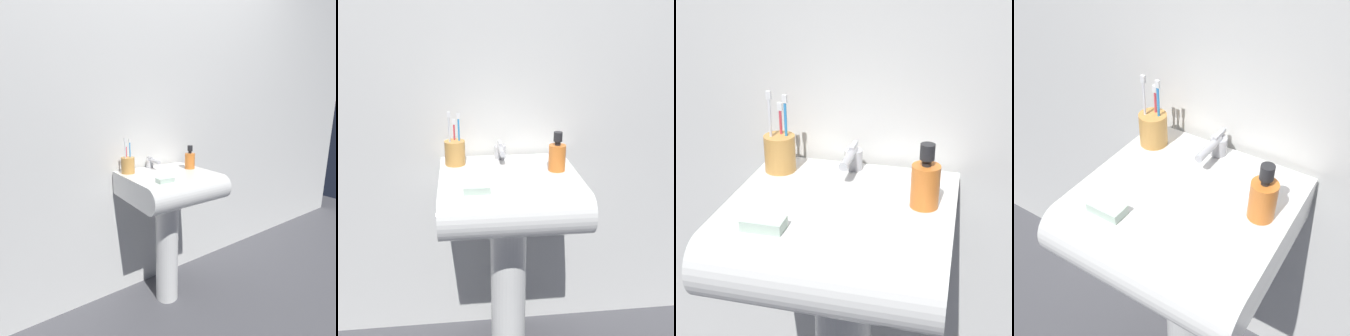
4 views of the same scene
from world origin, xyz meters
The scene contains 7 objects.
wall_back centered at (0.00, 0.26, 1.20)m, with size 5.00×0.05×2.40m, color silver.
sink_pedestal centered at (0.00, 0.00, 0.35)m, with size 0.14×0.14×0.71m, color white.
sink_basin centered at (0.00, -0.05, 0.78)m, with size 0.51×0.49×0.14m.
faucet centered at (-0.01, 0.15, 0.88)m, with size 0.05×0.14×0.07m.
toothbrush_cup centered at (-0.19, 0.12, 0.89)m, with size 0.08×0.08×0.21m.
soap_bottle centered at (0.18, 0.01, 0.90)m, with size 0.06×0.06×0.15m.
bar_soap centered at (-0.12, -0.17, 0.86)m, with size 0.09×0.05×0.02m, color silver.
Camera 2 is at (-0.17, -1.43, 1.39)m, focal length 45.00 mm.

